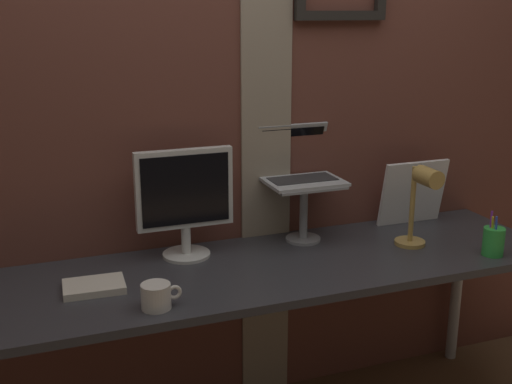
# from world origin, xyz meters

# --- Properties ---
(brick_wall_back) EXTENTS (3.45, 0.16, 2.34)m
(brick_wall_back) POSITION_xyz_m (0.00, 0.37, 1.17)
(brick_wall_back) COLOR brown
(brick_wall_back) RESTS_ON ground_plane
(desk) EXTENTS (2.25, 0.62, 0.73)m
(desk) POSITION_xyz_m (-0.04, 0.00, 0.66)
(desk) COLOR #333338
(desk) RESTS_ON ground_plane
(monitor) EXTENTS (0.36, 0.18, 0.41)m
(monitor) POSITION_xyz_m (-0.29, 0.19, 0.97)
(monitor) COLOR silver
(monitor) RESTS_ON desk
(laptop_stand) EXTENTS (0.28, 0.22, 0.24)m
(laptop_stand) POSITION_xyz_m (0.19, 0.19, 0.89)
(laptop_stand) COLOR gray
(laptop_stand) RESTS_ON desk
(laptop) EXTENTS (0.30, 0.29, 0.22)m
(laptop) POSITION_xyz_m (0.19, 0.26, 1.03)
(laptop) COLOR #ADB2B7
(laptop) RESTS_ON laptop_stand
(whiteboard_panel) EXTENTS (0.30, 0.07, 0.28)m
(whiteboard_panel) POSITION_xyz_m (0.72, 0.22, 0.87)
(whiteboard_panel) COLOR white
(whiteboard_panel) RESTS_ON desk
(desk_lamp) EXTENTS (0.12, 0.20, 0.33)m
(desk_lamp) POSITION_xyz_m (0.57, -0.05, 0.94)
(desk_lamp) COLOR tan
(desk_lamp) RESTS_ON desk
(pen_cup) EXTENTS (0.08, 0.08, 0.17)m
(pen_cup) POSITION_xyz_m (0.80, -0.21, 0.79)
(pen_cup) COLOR green
(pen_cup) RESTS_ON desk
(coffee_mug) EXTENTS (0.13, 0.09, 0.08)m
(coffee_mug) POSITION_xyz_m (-0.49, -0.21, 0.77)
(coffee_mug) COLOR silver
(coffee_mug) RESTS_ON desk
(paper_clutter_stack) EXTENTS (0.21, 0.15, 0.02)m
(paper_clutter_stack) POSITION_xyz_m (-0.65, 0.00, 0.74)
(paper_clutter_stack) COLOR silver
(paper_clutter_stack) RESTS_ON desk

